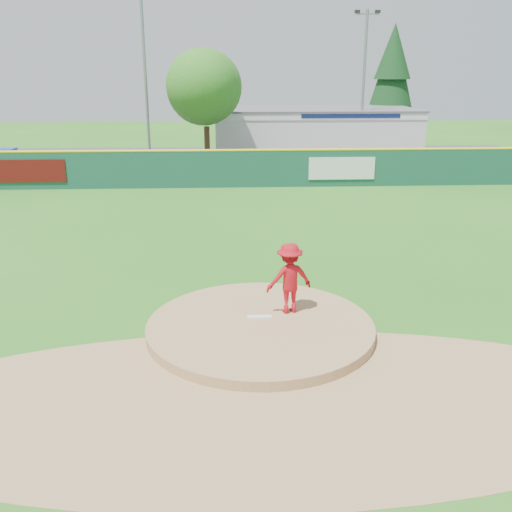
{
  "coord_description": "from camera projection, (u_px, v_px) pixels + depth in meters",
  "views": [
    {
      "loc": [
        -0.75,
        -12.57,
        6.08
      ],
      "look_at": [
        0.0,
        2.0,
        1.3
      ],
      "focal_mm": 40.0,
      "sensor_mm": 36.0,
      "label": 1
    }
  ],
  "objects": [
    {
      "name": "pitcher",
      "position": [
        289.0,
        278.0,
        14.16
      ],
      "size": [
        1.29,
        0.92,
        1.8
      ],
      "primitive_type": "imported",
      "rotation": [
        0.0,
        0.0,
        3.38
      ],
      "color": "#AA0E19",
      "rests_on": "pitchers_mound"
    },
    {
      "name": "light_pole_left",
      "position": [
        145.0,
        70.0,
        37.31
      ],
      "size": [
        1.75,
        0.25,
        11.0
      ],
      "color": "gray",
      "rests_on": "ground"
    },
    {
      "name": "playground_slide",
      "position": [
        6.0,
        163.0,
        33.42
      ],
      "size": [
        1.1,
        3.1,
        1.71
      ],
      "color": "#1738C5",
      "rests_on": "ground"
    },
    {
      "name": "conifer_tree",
      "position": [
        392.0,
        77.0,
        46.94
      ],
      "size": [
        4.4,
        4.4,
        9.5
      ],
      "color": "#382314",
      "rests_on": "ground"
    },
    {
      "name": "van",
      "position": [
        252.0,
        165.0,
        34.03
      ],
      "size": [
        4.76,
        2.25,
        1.31
      ],
      "primitive_type": "imported",
      "rotation": [
        0.0,
        0.0,
        1.56
      ],
      "color": "silver",
      "rests_on": "parking_lot"
    },
    {
      "name": "pitching_rubber",
      "position": [
        260.0,
        317.0,
        14.06
      ],
      "size": [
        0.6,
        0.15,
        0.04
      ],
      "primitive_type": "cube",
      "color": "white",
      "rests_on": "pitchers_mound"
    },
    {
      "name": "infield_dirt_arc",
      "position": [
        269.0,
        400.0,
        11.01
      ],
      "size": [
        15.4,
        15.4,
        0.01
      ],
      "primitive_type": "cylinder",
      "color": "#9E774C",
      "rests_on": "ground"
    },
    {
      "name": "deciduous_tree",
      "position": [
        206.0,
        95.0,
        36.08
      ],
      "size": [
        5.6,
        5.6,
        7.36
      ],
      "color": "#382314",
      "rests_on": "ground"
    },
    {
      "name": "pool_building_grp",
      "position": [
        314.0,
        130.0,
        44.0
      ],
      "size": [
        15.2,
        8.2,
        3.31
      ],
      "color": "silver",
      "rests_on": "ground"
    },
    {
      "name": "outfield_fence",
      "position": [
        241.0,
        167.0,
        30.61
      ],
      "size": [
        40.0,
        0.14,
        2.07
      ],
      "color": "#154537",
      "rests_on": "ground"
    },
    {
      "name": "pitchers_mound",
      "position": [
        260.0,
        332.0,
        13.86
      ],
      "size": [
        5.5,
        5.5,
        0.5
      ],
      "primitive_type": "cylinder",
      "color": "#9E774C",
      "rests_on": "ground"
    },
    {
      "name": "parking_lot",
      "position": [
        237.0,
        162.0,
        39.48
      ],
      "size": [
        44.0,
        16.0,
        0.02
      ],
      "primitive_type": "cube",
      "color": "#38383A",
      "rests_on": "ground"
    },
    {
      "name": "light_pole_right",
      "position": [
        364.0,
        78.0,
        40.1
      ],
      "size": [
        1.75,
        0.25,
        10.0
      ],
      "color": "gray",
      "rests_on": "ground"
    },
    {
      "name": "ground",
      "position": [
        260.0,
        332.0,
        13.86
      ],
      "size": [
        120.0,
        120.0,
        0.0
      ],
      "primitive_type": "plane",
      "color": "#286B19",
      "rests_on": "ground"
    },
    {
      "name": "fence_banners",
      "position": [
        188.0,
        170.0,
        30.42
      ],
      "size": [
        20.15,
        0.04,
        1.2
      ],
      "color": "#540E0C",
      "rests_on": "ground"
    }
  ]
}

